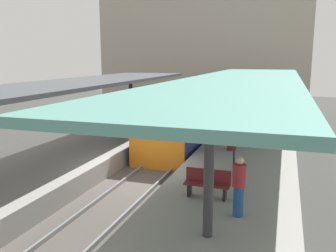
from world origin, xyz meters
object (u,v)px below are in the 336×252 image
at_px(litter_bin, 232,142).
at_px(passenger_near_bench, 239,185).
at_px(platform_sign, 235,133).
at_px(platform_bench, 208,183).
at_px(commuter_train, 188,118).

distance_m(litter_bin, passenger_near_bench, 7.19).
distance_m(platform_sign, litter_bin, 4.13).
bearing_deg(litter_bin, passenger_near_bench, -80.33).
bearing_deg(passenger_near_bench, platform_bench, 135.18).
bearing_deg(commuter_train, litter_bin, -50.88).
distance_m(platform_bench, litter_bin, 6.01).
height_order(platform_bench, litter_bin, platform_bench).
bearing_deg(platform_bench, passenger_near_bench, -44.82).
distance_m(platform_bench, passenger_near_bench, 1.56).
distance_m(commuter_train, passenger_near_bench, 11.77).
xyz_separation_m(platform_sign, litter_bin, (-0.63, 3.89, -1.22)).
relative_size(commuter_train, passenger_near_bench, 6.59).
height_order(commuter_train, platform_sign, commuter_train).
height_order(platform_sign, passenger_near_bench, platform_sign).
relative_size(platform_bench, passenger_near_bench, 0.84).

